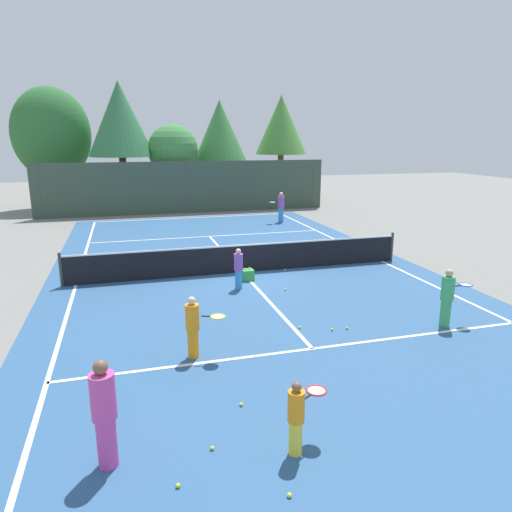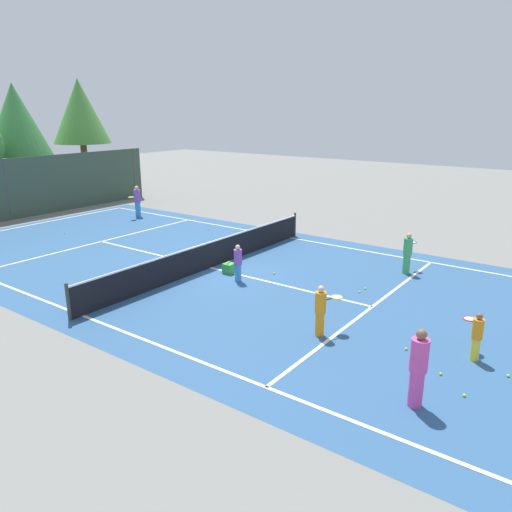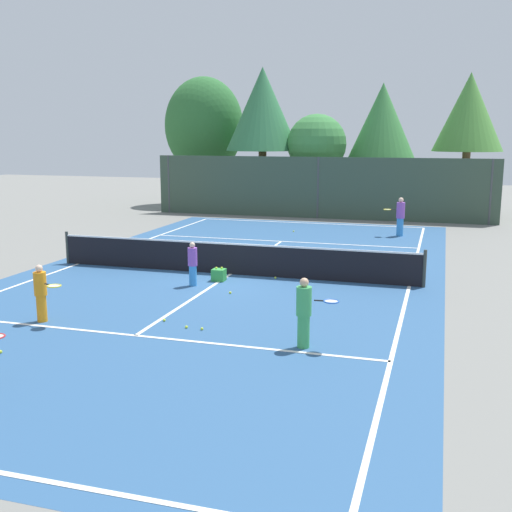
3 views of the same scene
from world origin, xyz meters
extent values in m
plane|color=slate|center=(0.00, 0.00, 0.00)|extent=(80.00, 80.00, 0.00)
cube|color=#2D5684|center=(0.00, 0.00, 0.00)|extent=(13.00, 25.00, 0.00)
cube|color=white|center=(-5.50, 0.00, 0.01)|extent=(0.10, 24.00, 0.01)
cube|color=white|center=(5.50, 0.00, 0.01)|extent=(0.10, 24.00, 0.01)
cube|color=white|center=(0.00, 12.00, 0.01)|extent=(11.00, 0.10, 0.01)
cube|color=white|center=(0.00, -6.40, 0.01)|extent=(11.00, 0.10, 0.01)
cube|color=white|center=(0.00, 6.40, 0.01)|extent=(11.00, 0.10, 0.01)
cube|color=white|center=(0.00, 0.00, 0.01)|extent=(0.10, 12.80, 0.01)
cylinder|color=#333833|center=(-5.90, 0.00, 0.55)|extent=(0.10, 0.10, 1.10)
cylinder|color=#333833|center=(5.90, 0.00, 0.55)|extent=(0.10, 0.10, 1.10)
cube|color=black|center=(0.00, 0.00, 0.47)|extent=(11.80, 0.03, 0.95)
cube|color=white|center=(0.00, 0.00, 0.97)|extent=(11.80, 0.04, 0.05)
cube|color=#384C3D|center=(0.00, 14.00, 1.60)|extent=(18.00, 0.06, 3.20)
cylinder|color=#3F4447|center=(-8.50, 14.00, 1.60)|extent=(0.12, 0.12, 3.20)
cylinder|color=#3F4447|center=(0.00, 14.00, 1.60)|extent=(0.12, 0.12, 3.20)
cylinder|color=#3F4447|center=(8.50, 14.00, 1.60)|extent=(0.12, 0.12, 3.20)
cylinder|color=brown|center=(-3.74, 16.46, 1.72)|extent=(0.46, 0.46, 3.44)
cone|color=#337547|center=(-3.74, 16.46, 5.75)|extent=(4.16, 4.16, 4.62)
cylinder|color=brown|center=(2.85, 17.45, 1.49)|extent=(0.32, 0.32, 2.99)
cone|color=#3D8442|center=(2.85, 17.45, 5.06)|extent=(3.72, 3.72, 4.14)
cylinder|color=brown|center=(7.37, 17.62, 1.73)|extent=(0.43, 0.43, 3.45)
cone|color=#4C8E3D|center=(7.37, 17.62, 5.51)|extent=(3.70, 3.70, 4.11)
cylinder|color=brown|center=(-8.08, 18.41, 1.32)|extent=(0.33, 0.33, 2.64)
ellipsoid|color=#2D6B33|center=(-8.08, 18.41, 4.86)|extent=(4.93, 4.07, 5.91)
cylinder|color=brown|center=(-0.54, 16.17, 1.30)|extent=(0.33, 0.33, 2.60)
sphere|color=#3D8442|center=(-0.54, 16.17, 3.83)|extent=(3.27, 3.27, 3.27)
cylinder|color=#388CD8|center=(4.57, 9.24, 0.39)|extent=(0.29, 0.29, 0.78)
cylinder|color=purple|center=(4.57, 9.24, 1.13)|extent=(0.36, 0.36, 0.69)
sphere|color=beige|center=(4.57, 9.24, 1.58)|extent=(0.21, 0.21, 0.21)
cylinder|color=black|center=(4.26, 9.14, 1.16)|extent=(0.20, 0.09, 0.03)
torus|color=yellow|center=(4.02, 9.07, 1.16)|extent=(0.41, 0.41, 0.03)
cylinder|color=silver|center=(4.02, 9.07, 1.16)|extent=(0.34, 0.34, 0.00)
cylinder|color=#388CD8|center=(-0.56, -1.76, 0.30)|extent=(0.22, 0.22, 0.60)
cylinder|color=purple|center=(-0.56, -1.76, 0.87)|extent=(0.28, 0.28, 0.53)
sphere|color=beige|center=(-0.56, -1.76, 1.21)|extent=(0.16, 0.16, 0.16)
cylinder|color=yellow|center=(-1.62, -9.64, 0.27)|extent=(0.20, 0.20, 0.55)
cylinder|color=orange|center=(-1.62, -9.64, 0.79)|extent=(0.25, 0.25, 0.48)
sphere|color=brown|center=(-1.62, -9.64, 1.11)|extent=(0.15, 0.15, 0.15)
cylinder|color=black|center=(-1.39, -9.49, 0.81)|extent=(0.18, 0.13, 0.03)
torus|color=red|center=(-1.18, -9.35, 0.81)|extent=(0.46, 0.46, 0.03)
cylinder|color=silver|center=(-1.18, -9.35, 0.81)|extent=(0.38, 0.38, 0.00)
cylinder|color=orange|center=(-2.61, -6.07, 0.32)|extent=(0.23, 0.23, 0.64)
cylinder|color=orange|center=(-2.61, -6.07, 0.92)|extent=(0.29, 0.29, 0.56)
sphere|color=beige|center=(-2.61, -6.07, 1.28)|extent=(0.17, 0.17, 0.17)
cylinder|color=black|center=(-2.34, -6.17, 0.95)|extent=(0.20, 0.10, 0.03)
torus|color=yellow|center=(-2.10, -6.25, 0.95)|extent=(0.42, 0.42, 0.03)
cylinder|color=silver|center=(-2.10, -6.25, 0.95)|extent=(0.35, 0.35, 0.00)
cylinder|color=#D14799|center=(-4.30, -9.16, 0.39)|extent=(0.28, 0.28, 0.77)
cylinder|color=#D14799|center=(-4.30, -9.16, 1.11)|extent=(0.35, 0.35, 0.68)
sphere|color=brown|center=(-4.30, -9.16, 1.55)|extent=(0.21, 0.21, 0.21)
cylinder|color=#3FA559|center=(3.69, -6.07, 0.35)|extent=(0.25, 0.25, 0.69)
cylinder|color=#3FA559|center=(3.69, -6.07, 0.99)|extent=(0.32, 0.32, 0.60)
sphere|color=tan|center=(3.69, -6.07, 1.39)|extent=(0.19, 0.19, 0.19)
cylinder|color=black|center=(4.00, -6.05, 1.02)|extent=(0.20, 0.04, 0.03)
torus|color=blue|center=(4.25, -6.03, 1.02)|extent=(0.35, 0.35, 0.03)
cylinder|color=silver|center=(4.25, -6.03, 1.02)|extent=(0.30, 0.30, 0.00)
cube|color=green|center=(-0.05, -0.95, 0.18)|extent=(0.38, 0.36, 0.36)
sphere|color=#CCE533|center=(-0.13, -0.95, 0.39)|extent=(0.07, 0.07, 0.07)
sphere|color=#CCE533|center=(0.02, -0.89, 0.39)|extent=(0.07, 0.07, 0.07)
sphere|color=#CCE533|center=(1.52, -0.20, 0.03)|extent=(0.07, 0.07, 0.07)
sphere|color=#CCE533|center=(-4.50, 1.99, 0.03)|extent=(0.07, 0.07, 0.07)
sphere|color=#CCE533|center=(-2.09, -8.19, 0.03)|extent=(0.07, 0.07, 0.07)
sphere|color=#CCE533|center=(4.52, 4.10, 0.03)|extent=(0.07, 0.07, 0.07)
sphere|color=#CCE533|center=(-2.80, -9.23, 0.03)|extent=(0.07, 0.07, 0.07)
sphere|color=#CCE533|center=(0.86, -5.58, 0.03)|extent=(0.07, 0.07, 0.07)
sphere|color=#CCE533|center=(-0.12, 9.05, 0.03)|extent=(0.07, 0.07, 0.07)
sphere|color=#CCE533|center=(0.15, -5.24, 0.03)|extent=(0.07, 0.07, 0.07)
sphere|color=#CCE533|center=(0.79, -2.33, 0.03)|extent=(0.07, 0.07, 0.07)
sphere|color=#CCE533|center=(-3.39, -9.88, 0.03)|extent=(0.07, 0.07, 0.07)
sphere|color=#CCE533|center=(1.25, -5.60, 0.03)|extent=(0.07, 0.07, 0.07)
sphere|color=#CCE533|center=(-2.00, -10.45, 0.03)|extent=(0.07, 0.07, 0.07)
camera|label=1|loc=(-3.83, -15.30, 4.57)|focal=32.79mm
camera|label=2|loc=(-13.08, -11.68, 5.66)|focal=34.72mm
camera|label=3|loc=(6.30, -18.14, 4.34)|focal=43.68mm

